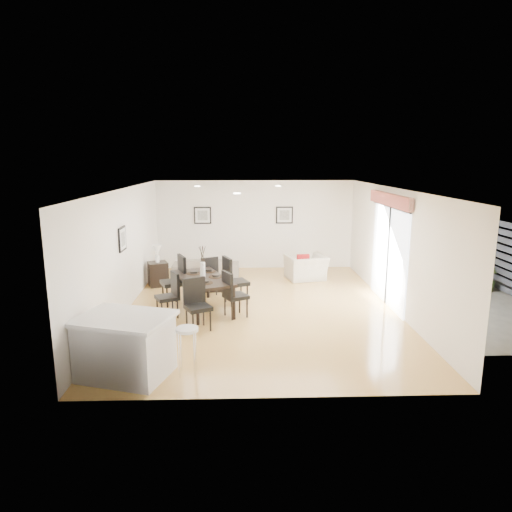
{
  "coord_description": "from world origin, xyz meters",
  "views": [
    {
      "loc": [
        -0.42,
        -9.9,
        3.31
      ],
      "look_at": [
        -0.09,
        0.4,
        1.13
      ],
      "focal_mm": 32.0,
      "sensor_mm": 36.0,
      "label": 1
    }
  ],
  "objects_px": {
    "armchair": "(306,267)",
    "dining_chair_efar": "(232,278)",
    "side_table": "(158,274)",
    "dining_chair_wnear": "(171,292)",
    "dining_chair_wfar": "(177,277)",
    "kitchen_island": "(125,346)",
    "dining_chair_head": "(196,301)",
    "bar_stool": "(187,335)",
    "sofa": "(206,267)",
    "dining_chair_foot": "(208,274)",
    "dining_table": "(203,280)",
    "coffee_table": "(216,283)",
    "dining_chair_enear": "(232,292)"
  },
  "relations": [
    {
      "from": "dining_chair_wnear",
      "to": "dining_chair_foot",
      "type": "xyz_separation_m",
      "value": [
        0.69,
        1.57,
        0.01
      ]
    },
    {
      "from": "dining_chair_wnear",
      "to": "bar_stool",
      "type": "xyz_separation_m",
      "value": [
        0.67,
        -2.73,
        0.12
      ]
    },
    {
      "from": "dining_chair_head",
      "to": "bar_stool",
      "type": "height_order",
      "value": "dining_chair_head"
    },
    {
      "from": "sofa",
      "to": "side_table",
      "type": "relative_size",
      "value": 2.94
    },
    {
      "from": "dining_chair_wnear",
      "to": "dining_chair_efar",
      "type": "xyz_separation_m",
      "value": [
        1.3,
        0.84,
        0.09
      ]
    },
    {
      "from": "sofa",
      "to": "dining_chair_foot",
      "type": "height_order",
      "value": "dining_chair_foot"
    },
    {
      "from": "side_table",
      "to": "dining_chair_wnear",
      "type": "bearing_deg",
      "value": -73.98
    },
    {
      "from": "dining_chair_wfar",
      "to": "dining_table",
      "type": "bearing_deg",
      "value": 29.1
    },
    {
      "from": "armchair",
      "to": "coffee_table",
      "type": "bearing_deg",
      "value": 8.13
    },
    {
      "from": "dining_chair_wnear",
      "to": "dining_chair_enear",
      "type": "height_order",
      "value": "dining_chair_enear"
    },
    {
      "from": "sofa",
      "to": "kitchen_island",
      "type": "distance_m",
      "value": 6.24
    },
    {
      "from": "dining_chair_head",
      "to": "sofa",
      "type": "bearing_deg",
      "value": 65.38
    },
    {
      "from": "dining_chair_foot",
      "to": "bar_stool",
      "type": "bearing_deg",
      "value": 64.0
    },
    {
      "from": "side_table",
      "to": "bar_stool",
      "type": "xyz_separation_m",
      "value": [
        1.38,
        -5.22,
        0.34
      ]
    },
    {
      "from": "dining_chair_wfar",
      "to": "bar_stool",
      "type": "bearing_deg",
      "value": -13.01
    },
    {
      "from": "sofa",
      "to": "armchair",
      "type": "relative_size",
      "value": 1.78
    },
    {
      "from": "dining_table",
      "to": "dining_chair_wnear",
      "type": "relative_size",
      "value": 2.1
    },
    {
      "from": "dining_table",
      "to": "side_table",
      "type": "bearing_deg",
      "value": 100.94
    },
    {
      "from": "dining_chair_efar",
      "to": "side_table",
      "type": "distance_m",
      "value": 2.62
    },
    {
      "from": "armchair",
      "to": "side_table",
      "type": "height_order",
      "value": "armchair"
    },
    {
      "from": "armchair",
      "to": "dining_chair_foot",
      "type": "distance_m",
      "value": 3.01
    },
    {
      "from": "armchair",
      "to": "dining_table",
      "type": "relative_size",
      "value": 0.52
    },
    {
      "from": "dining_chair_wnear",
      "to": "bar_stool",
      "type": "distance_m",
      "value": 2.81
    },
    {
      "from": "dining_chair_enear",
      "to": "coffee_table",
      "type": "distance_m",
      "value": 2.21
    },
    {
      "from": "dining_chair_foot",
      "to": "bar_stool",
      "type": "height_order",
      "value": "dining_chair_foot"
    },
    {
      "from": "dining_table",
      "to": "armchair",
      "type": "bearing_deg",
      "value": 21.57
    },
    {
      "from": "dining_chair_wfar",
      "to": "bar_stool",
      "type": "relative_size",
      "value": 1.47
    },
    {
      "from": "dining_chair_efar",
      "to": "bar_stool",
      "type": "distance_m",
      "value": 3.62
    },
    {
      "from": "kitchen_island",
      "to": "sofa",
      "type": "bearing_deg",
      "value": 100.24
    },
    {
      "from": "armchair",
      "to": "dining_chair_foot",
      "type": "bearing_deg",
      "value": 15.65
    },
    {
      "from": "armchair",
      "to": "dining_chair_wnear",
      "type": "bearing_deg",
      "value": 28.99
    },
    {
      "from": "dining_chair_wfar",
      "to": "side_table",
      "type": "relative_size",
      "value": 1.77
    },
    {
      "from": "coffee_table",
      "to": "dining_chair_head",
      "type": "bearing_deg",
      "value": -95.76
    },
    {
      "from": "dining_table",
      "to": "bar_stool",
      "type": "height_order",
      "value": "bar_stool"
    },
    {
      "from": "sofa",
      "to": "armchair",
      "type": "bearing_deg",
      "value": 171.19
    },
    {
      "from": "dining_chair_efar",
      "to": "armchair",
      "type": "bearing_deg",
      "value": -65.27
    },
    {
      "from": "dining_chair_wfar",
      "to": "dining_chair_efar",
      "type": "relative_size",
      "value": 1.01
    },
    {
      "from": "dining_chair_wfar",
      "to": "side_table",
      "type": "distance_m",
      "value": 1.76
    },
    {
      "from": "dining_chair_wnear",
      "to": "dining_chair_head",
      "type": "relative_size",
      "value": 0.95
    },
    {
      "from": "dining_chair_foot",
      "to": "side_table",
      "type": "bearing_deg",
      "value": -58.97
    },
    {
      "from": "armchair",
      "to": "kitchen_island",
      "type": "height_order",
      "value": "kitchen_island"
    },
    {
      "from": "dining_table",
      "to": "dining_chair_wnear",
      "type": "distance_m",
      "value": 0.79
    },
    {
      "from": "dining_chair_wfar",
      "to": "kitchen_island",
      "type": "bearing_deg",
      "value": -27.99
    },
    {
      "from": "armchair",
      "to": "dining_chair_efar",
      "type": "bearing_deg",
      "value": 33.81
    },
    {
      "from": "dining_chair_wnear",
      "to": "side_table",
      "type": "bearing_deg",
      "value": 169.41
    },
    {
      "from": "armchair",
      "to": "coffee_table",
      "type": "relative_size",
      "value": 1.17
    },
    {
      "from": "sofa",
      "to": "coffee_table",
      "type": "height_order",
      "value": "sofa"
    },
    {
      "from": "armchair",
      "to": "dining_chair_wnear",
      "type": "distance_m",
      "value": 4.49
    },
    {
      "from": "side_table",
      "to": "dining_chair_head",
      "type": "bearing_deg",
      "value": -67.45
    },
    {
      "from": "sofa",
      "to": "dining_chair_efar",
      "type": "distance_m",
      "value": 2.76
    }
  ]
}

